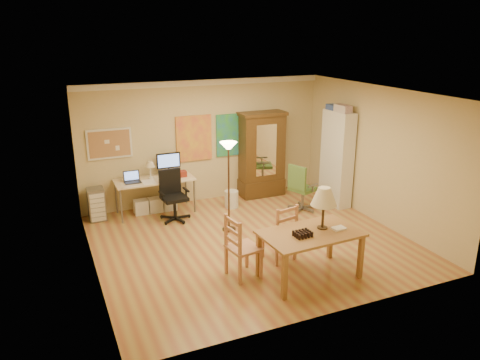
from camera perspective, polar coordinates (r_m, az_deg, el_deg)
name	(u,v)px	position (r m, az deg, el deg)	size (l,w,h in m)	color
floor	(251,242)	(8.66, 1.37, -7.53)	(5.50, 5.50, 0.00)	#9F5F38
crown_molding	(204,83)	(10.16, -4.45, 11.76)	(5.50, 0.08, 0.12)	white
corkboard	(110,144)	(9.90, -15.62, 4.28)	(0.90, 0.04, 0.62)	#AC7D51
art_panel_left	(194,138)	(10.29, -5.63, 5.08)	(0.80, 0.04, 1.00)	yellow
art_panel_right	(232,135)	(10.59, -0.98, 5.53)	(0.75, 0.04, 0.95)	teal
dining_table	(315,222)	(7.28, 9.19, -5.09)	(1.56, 0.99, 1.43)	brown
ladder_chair_back	(280,234)	(7.88, 4.96, -6.57)	(0.54, 0.52, 0.99)	#BC7A56
ladder_chair_left	(242,249)	(7.32, 0.21, -8.38)	(0.52, 0.54, 1.02)	#BC7A56
torchiere_lamp	(229,160)	(8.67, -1.41, 2.41)	(0.32, 0.32, 1.75)	#41291A
computer_desk	(156,192)	(10.03, -10.19, -1.40)	(1.63, 0.71, 1.23)	beige
office_chair_black	(174,207)	(9.62, -8.04, -3.26)	(0.64, 0.64, 1.03)	black
office_chair_green	(302,198)	(10.10, 7.51, -2.19)	(0.63, 0.63, 1.03)	slate
drawer_cart	(97,204)	(9.94, -17.09, -2.85)	(0.33, 0.40, 0.66)	slate
armoire	(262,160)	(10.79, 2.67, 2.47)	(1.06, 0.50, 1.96)	#37240F
bookshelf	(337,159)	(10.41, 11.72, 2.56)	(0.31, 0.83, 2.07)	white
wastebin	(231,199)	(10.21, -1.05, -2.33)	(0.30, 0.30, 0.37)	silver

